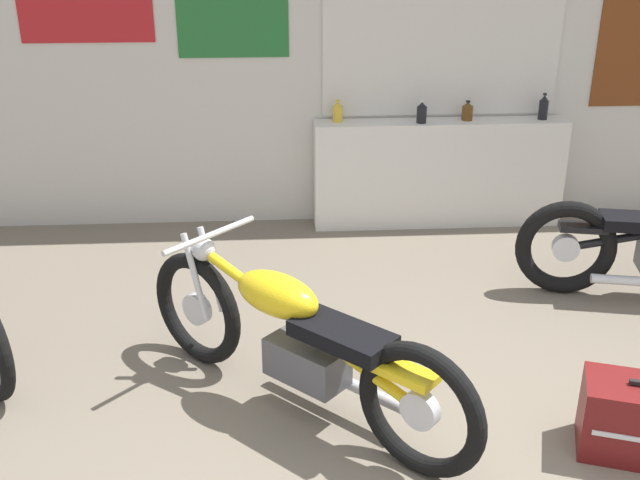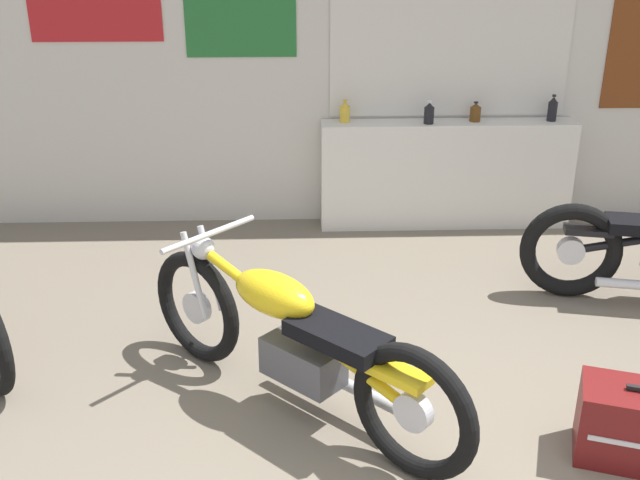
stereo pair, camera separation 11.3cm
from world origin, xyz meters
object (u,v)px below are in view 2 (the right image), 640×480
object	(u,v)px
motorcycle_yellow	(293,340)
bottle_leftmost	(345,112)
bottle_left_center	(429,114)
bottle_center	(475,113)
bottle_right_center	(552,109)

from	to	relation	value
motorcycle_yellow	bottle_leftmost	bearing A→B (deg)	80.63
bottle_left_center	bottle_center	xyz separation A→B (m)	(0.39, 0.06, -0.01)
bottle_leftmost	bottle_right_center	xyz separation A→B (m)	(1.68, -0.03, 0.02)
bottle_leftmost	bottle_right_center	world-z (taller)	bottle_right_center
bottle_leftmost	bottle_left_center	world-z (taller)	bottle_left_center
motorcycle_yellow	bottle_left_center	bearing A→B (deg)	66.50
bottle_right_center	bottle_center	bearing A→B (deg)	179.12
bottle_center	motorcycle_yellow	xyz separation A→B (m)	(-1.49, -2.59, -0.54)
motorcycle_yellow	bottle_center	bearing A→B (deg)	60.15
bottle_leftmost	bottle_center	world-z (taller)	bottle_leftmost
bottle_center	bottle_right_center	size ratio (longest dim) A/B	0.75
bottle_right_center	motorcycle_yellow	world-z (taller)	bottle_right_center
bottle_leftmost	bottle_center	size ratio (longest dim) A/B	1.11
bottle_leftmost	bottle_center	bearing A→B (deg)	-1.03
bottle_leftmost	bottle_right_center	distance (m)	1.68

